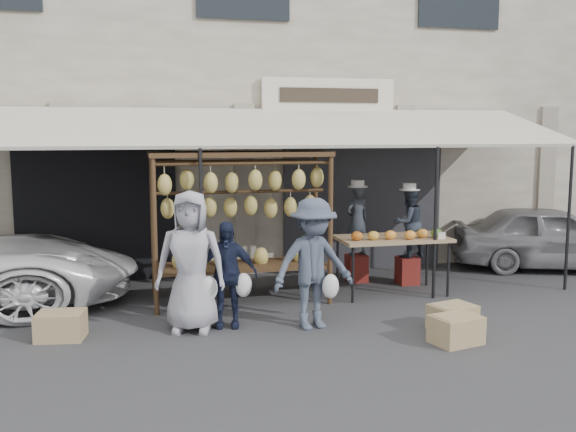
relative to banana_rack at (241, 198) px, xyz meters
name	(u,v)px	position (x,y,z in m)	size (l,w,h in m)	color
ground_plane	(292,333)	(0.38, -1.56, -1.56)	(90.00, 90.00, 0.00)	#2D2D30
shophouse	(221,79)	(0.38, 4.94, 2.08)	(24.00, 6.15, 7.30)	beige
awning	(258,128)	(0.39, 0.72, 1.01)	(10.00, 2.35, 2.92)	beige
banana_rack	(241,198)	(0.00, 0.00, 0.00)	(2.60, 0.90, 2.24)	black
produce_table	(394,239)	(2.37, -0.05, -0.69)	(1.70, 0.90, 1.04)	tan
vendor_left	(357,220)	(2.11, 0.92, -0.52)	(0.43, 0.28, 1.19)	#2E343C
vendor_right	(408,223)	(2.87, 0.55, -0.53)	(0.56, 0.44, 1.15)	#28313E
customer_left	(191,262)	(-0.84, -1.16, -0.67)	(0.88, 0.57, 1.80)	#9D9BA7
customer_mid	(226,274)	(-0.38, -1.09, -0.87)	(0.81, 0.34, 1.39)	#191F37
customer_right	(313,264)	(0.69, -1.41, -0.72)	(1.09, 0.63, 1.69)	#424C5D
stool_left	(356,268)	(2.11, 0.92, -1.34)	(0.32, 0.32, 0.46)	maroon
stool_right	(407,270)	(2.87, 0.55, -1.34)	(0.32, 0.32, 0.45)	maroon
crate_near_a	(456,330)	(2.20, -2.40, -1.40)	(0.56, 0.42, 0.34)	tan
crate_near_b	(452,317)	(2.41, -1.91, -1.40)	(0.55, 0.41, 0.33)	tan
crate_far	(61,326)	(-2.43, -1.13, -1.40)	(0.56, 0.43, 0.34)	tan
sedan	(551,237)	(5.91, 1.02, -0.97)	(1.41, 3.50, 1.19)	gray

